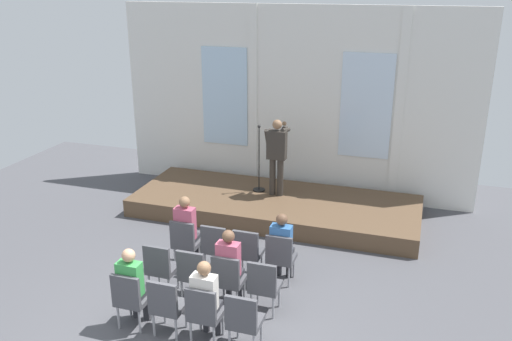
% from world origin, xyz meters
% --- Properties ---
extents(ground_plane, '(16.10, 16.10, 0.00)m').
position_xyz_m(ground_plane, '(0.00, 0.00, 0.00)').
color(ground_plane, '#4C4C51').
extents(rear_partition, '(8.51, 0.14, 4.46)m').
position_xyz_m(rear_partition, '(0.02, 6.19, 2.23)').
color(rear_partition, silver).
rests_on(rear_partition, ground).
extents(stage_platform, '(6.29, 2.36, 0.39)m').
position_xyz_m(stage_platform, '(0.00, 4.71, 0.19)').
color(stage_platform, brown).
rests_on(stage_platform, ground).
extents(speaker, '(0.52, 0.69, 1.74)m').
position_xyz_m(speaker, '(-0.03, 4.92, 1.40)').
color(speaker, '#332D28').
rests_on(speaker, stage_platform).
extents(mic_stand, '(0.28, 0.28, 1.55)m').
position_xyz_m(mic_stand, '(-0.47, 5.03, 0.72)').
color(mic_stand, black).
rests_on(mic_stand, stage_platform).
extents(chair_r0_c0, '(0.46, 0.44, 0.94)m').
position_xyz_m(chair_r0_c0, '(-0.89, 1.95, 0.53)').
color(chair_r0_c0, '#99999E').
rests_on(chair_r0_c0, ground).
extents(audience_r0_c0, '(0.36, 0.39, 1.37)m').
position_xyz_m(audience_r0_c0, '(-0.89, 2.03, 0.76)').
color(audience_r0_c0, '#2D2D33').
rests_on(audience_r0_c0, ground).
extents(chair_r0_c1, '(0.46, 0.44, 0.94)m').
position_xyz_m(chair_r0_c1, '(-0.30, 1.95, 0.53)').
color(chair_r0_c1, '#99999E').
rests_on(chair_r0_c1, ground).
extents(chair_r0_c2, '(0.46, 0.44, 0.94)m').
position_xyz_m(chair_r0_c2, '(0.30, 1.95, 0.53)').
color(chair_r0_c2, '#99999E').
rests_on(chair_r0_c2, ground).
extents(chair_r0_c3, '(0.46, 0.44, 0.94)m').
position_xyz_m(chair_r0_c3, '(0.89, 1.95, 0.53)').
color(chair_r0_c3, '#99999E').
rests_on(chair_r0_c3, ground).
extents(audience_r0_c3, '(0.36, 0.39, 1.29)m').
position_xyz_m(audience_r0_c3, '(0.89, 2.04, 0.72)').
color(audience_r0_c3, '#2D2D33').
rests_on(audience_r0_c3, ground).
extents(chair_r1_c0, '(0.46, 0.44, 0.94)m').
position_xyz_m(chair_r1_c0, '(-0.89, 1.00, 0.53)').
color(chair_r1_c0, '#99999E').
rests_on(chair_r1_c0, ground).
extents(chair_r1_c1, '(0.46, 0.44, 0.94)m').
position_xyz_m(chair_r1_c1, '(-0.30, 1.00, 0.53)').
color(chair_r1_c1, '#99999E').
rests_on(chair_r1_c1, ground).
extents(chair_r1_c2, '(0.46, 0.44, 0.94)m').
position_xyz_m(chair_r1_c2, '(0.30, 1.00, 0.53)').
color(chair_r1_c2, '#99999E').
rests_on(chair_r1_c2, ground).
extents(audience_r1_c2, '(0.36, 0.39, 1.34)m').
position_xyz_m(audience_r1_c2, '(0.30, 1.08, 0.74)').
color(audience_r1_c2, '#2D2D33').
rests_on(audience_r1_c2, ground).
extents(chair_r1_c3, '(0.46, 0.44, 0.94)m').
position_xyz_m(chair_r1_c3, '(0.89, 1.00, 0.53)').
color(chair_r1_c3, '#99999E').
rests_on(chair_r1_c3, ground).
extents(chair_r2_c0, '(0.46, 0.44, 0.94)m').
position_xyz_m(chair_r2_c0, '(-0.89, 0.05, 0.53)').
color(chair_r2_c0, '#99999E').
rests_on(chair_r2_c0, ground).
extents(audience_r2_c0, '(0.36, 0.39, 1.30)m').
position_xyz_m(audience_r2_c0, '(-0.89, 0.13, 0.72)').
color(audience_r2_c0, '#2D2D33').
rests_on(audience_r2_c0, ground).
extents(chair_r2_c1, '(0.46, 0.44, 0.94)m').
position_xyz_m(chair_r2_c1, '(-0.30, 0.05, 0.53)').
color(chair_r2_c1, '#99999E').
rests_on(chair_r2_c1, ground).
extents(chair_r2_c2, '(0.46, 0.44, 0.94)m').
position_xyz_m(chair_r2_c2, '(0.30, 0.05, 0.53)').
color(chair_r2_c2, '#99999E').
rests_on(chair_r2_c2, ground).
extents(audience_r2_c2, '(0.36, 0.39, 1.30)m').
position_xyz_m(audience_r2_c2, '(0.30, 0.13, 0.72)').
color(audience_r2_c2, '#2D2D33').
rests_on(audience_r2_c2, ground).
extents(chair_r2_c3, '(0.46, 0.44, 0.94)m').
position_xyz_m(chair_r2_c3, '(0.89, 0.05, 0.53)').
color(chair_r2_c3, '#99999E').
rests_on(chair_r2_c3, ground).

